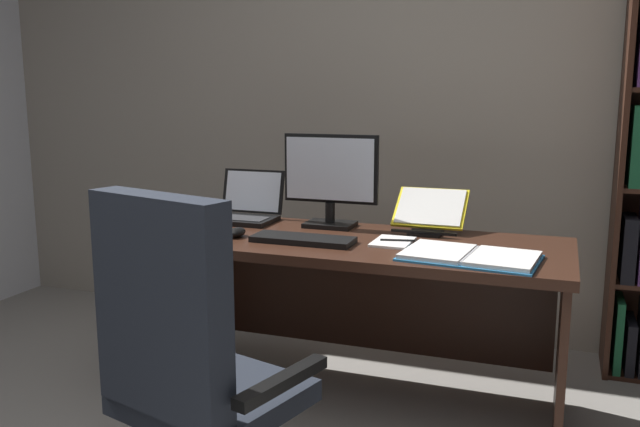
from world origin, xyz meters
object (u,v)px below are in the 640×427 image
at_px(desk, 350,279).
at_px(notepad, 393,242).
at_px(computer_mouse, 237,232).
at_px(pen, 398,240).
at_px(office_chair, 193,388).
at_px(keyboard, 303,239).
at_px(monitor, 330,181).
at_px(laptop, 245,210).
at_px(coffee_mug, 186,218).
at_px(open_binder, 470,256).
at_px(reading_stand_with_book, 430,211).

relative_size(desk, notepad, 8.70).
bearing_deg(computer_mouse, pen, 9.34).
height_order(office_chair, computer_mouse, office_chair).
relative_size(office_chair, keyboard, 2.53).
bearing_deg(office_chair, monitor, 103.46).
height_order(laptop, keyboard, laptop).
bearing_deg(desk, coffee_mug, -170.26).
xyz_separation_m(computer_mouse, pen, (0.67, 0.11, -0.01)).
distance_m(office_chair, monitor, 1.26).
height_order(laptop, open_binder, laptop).
relative_size(open_binder, notepad, 2.47).
bearing_deg(desk, notepad, -23.09).
bearing_deg(pen, office_chair, -114.38).
bearing_deg(open_binder, keyboard, -178.04).
distance_m(laptop, open_binder, 1.18).
height_order(computer_mouse, notepad, computer_mouse).
distance_m(reading_stand_with_book, open_binder, 0.52).
xyz_separation_m(desk, reading_stand_with_book, (0.30, 0.21, 0.28)).
height_order(desk, reading_stand_with_book, reading_stand_with_book).
xyz_separation_m(office_chair, keyboard, (0.05, 0.81, 0.30)).
bearing_deg(monitor, pen, -32.48).
bearing_deg(desk, reading_stand_with_book, 34.35).
relative_size(computer_mouse, reading_stand_with_book, 0.33).
distance_m(computer_mouse, coffee_mug, 0.30).
xyz_separation_m(computer_mouse, notepad, (0.65, 0.11, -0.02)).
xyz_separation_m(reading_stand_with_book, coffee_mug, (-1.03, -0.33, -0.04)).
bearing_deg(notepad, desk, 156.91).
distance_m(desk, laptop, 0.64).
xyz_separation_m(laptop, reading_stand_with_book, (0.87, 0.06, 0.04)).
distance_m(office_chair, notepad, 1.04).
bearing_deg(monitor, computer_mouse, -131.05).
distance_m(reading_stand_with_book, pen, 0.31).
height_order(monitor, laptop, monitor).
relative_size(office_chair, computer_mouse, 10.21).
relative_size(office_chair, notepad, 5.05).
relative_size(office_chair, open_binder, 2.05).
distance_m(desk, notepad, 0.30).
bearing_deg(open_binder, monitor, 155.97).
relative_size(notepad, pen, 1.50).
height_order(notepad, pen, pen).
xyz_separation_m(monitor, computer_mouse, (-0.30, -0.34, -0.19)).
bearing_deg(notepad, coffee_mug, -177.78).
height_order(desk, computer_mouse, computer_mouse).
bearing_deg(notepad, monitor, 146.05).
xyz_separation_m(office_chair, open_binder, (0.73, 0.76, 0.30)).
bearing_deg(coffee_mug, computer_mouse, -14.25).
relative_size(office_chair, pen, 7.58).
distance_m(laptop, notepad, 0.82).
bearing_deg(notepad, pen, 0.00).
bearing_deg(office_chair, pen, 81.48).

